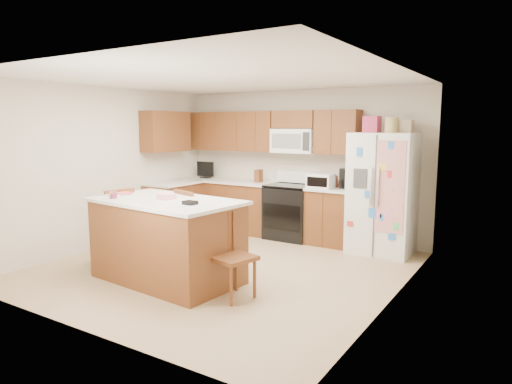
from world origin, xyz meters
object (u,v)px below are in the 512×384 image
Objects in this scene: refrigerator at (383,192)px; stove at (291,211)px; windsor_chair_left at (115,230)px; windsor_chair_back at (195,231)px; windsor_chair_right at (232,257)px; island at (167,240)px.

stove is at bearing 177.70° from refrigerator.
windsor_chair_left is at bearing -138.05° from refrigerator.
windsor_chair_back is 1.07× the size of windsor_chair_right.
stove is 1.63m from refrigerator.
island is at bearing -87.04° from windsor_chair_back.
stove is 2.16m from windsor_chair_back.
stove is 1.06× the size of windsor_chair_back.
island is 1.02m from windsor_chair_right.
windsor_chair_right is (0.72, -2.76, -0.00)m from stove.
island reaches higher than windsor_chair_right.
refrigerator is 1.92× the size of windsor_chair_back.
windsor_chair_left is 1.01× the size of windsor_chair_back.
windsor_chair_left is (-2.87, -2.58, -0.42)m from refrigerator.
windsor_chair_left is 1.08× the size of windsor_chair_right.
refrigerator is 1.04× the size of island.
windsor_chair_left is 1.10m from windsor_chair_back.
island is 1.97× the size of windsor_chair_right.
windsor_chair_left is (-1.01, 0.05, -0.01)m from island.
island is (-1.87, -2.64, -0.41)m from refrigerator.
island is at bearing -125.29° from refrigerator.
refrigerator reaches higher than windsor_chair_back.
refrigerator reaches higher than windsor_chair_left.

